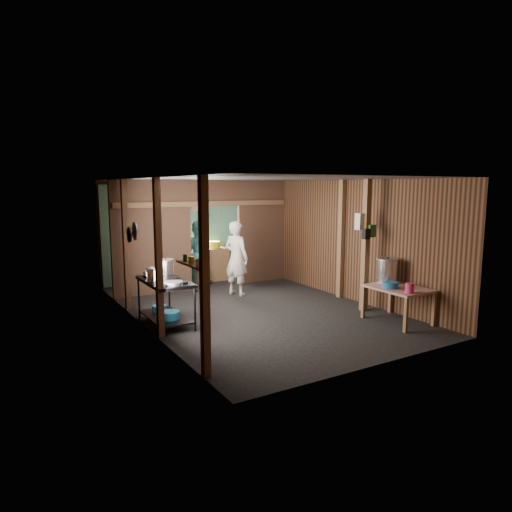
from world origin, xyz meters
TOP-DOWN VIEW (x-y plane):
  - floor at (0.00, 0.00)m, footprint 4.50×7.00m
  - ceiling at (0.00, 0.00)m, footprint 4.50×7.00m
  - wall_back at (0.00, 3.50)m, footprint 4.50×0.00m
  - wall_front at (0.00, -3.50)m, footprint 4.50×0.00m
  - wall_left at (-2.25, 0.00)m, footprint 0.00×7.00m
  - wall_right at (2.25, 0.00)m, footprint 0.00×7.00m
  - partition_left at (-1.32, 2.20)m, footprint 1.85×0.10m
  - partition_right at (1.57, 2.20)m, footprint 1.35×0.10m
  - partition_header at (0.25, 2.20)m, footprint 1.30×0.10m
  - turquoise_panel at (0.00, 3.44)m, footprint 4.40×0.06m
  - back_counter at (0.30, 2.95)m, footprint 1.20×0.50m
  - wall_clock at (0.25, 3.40)m, footprint 0.20×0.03m
  - post_left_a at (-2.18, -2.60)m, footprint 0.10×0.12m
  - post_left_b at (-2.18, -0.80)m, footprint 0.10×0.12m
  - post_left_c at (-2.18, 1.20)m, footprint 0.10×0.12m
  - post_right at (2.18, -0.20)m, footprint 0.10×0.12m
  - post_free at (1.85, -1.30)m, footprint 0.12×0.12m
  - cross_beam at (0.00, 2.15)m, footprint 4.40×0.12m
  - pan_lid_big at (-2.21, 0.40)m, footprint 0.03×0.34m
  - pan_lid_small at (-2.21, 0.80)m, footprint 0.03×0.30m
  - wall_shelf at (-2.15, -2.10)m, footprint 0.14×0.80m
  - jar_white at (-2.15, -2.35)m, footprint 0.07×0.07m
  - jar_yellow at (-2.15, -2.10)m, footprint 0.08×0.08m
  - jar_green at (-2.15, -1.88)m, footprint 0.06×0.06m
  - bag_white at (1.80, -1.22)m, footprint 0.22×0.15m
  - bag_green at (1.92, -1.36)m, footprint 0.16×0.12m
  - bag_black at (1.78, -1.38)m, footprint 0.14×0.10m
  - gas_range at (-1.88, -0.20)m, footprint 0.71×1.38m
  - prep_table at (1.83, -2.20)m, footprint 0.79×1.09m
  - stove_pot_large at (-1.71, 0.22)m, footprint 0.32×0.32m
  - stove_pot_med at (-2.05, -0.16)m, footprint 0.33×0.33m
  - stove_saucepan at (-2.05, 0.23)m, footprint 0.20×0.20m
  - frying_pan at (-1.88, -0.65)m, footprint 0.42×0.59m
  - blue_tub_front at (-1.88, -0.42)m, footprint 0.33×0.33m
  - blue_tub_back at (-1.88, 0.17)m, footprint 0.27×0.27m
  - stock_pot at (1.96, -1.79)m, footprint 0.49×0.49m
  - wash_basin at (1.67, -2.16)m, footprint 0.33×0.33m
  - pink_bucket at (1.64, -2.60)m, footprint 0.16×0.16m
  - knife at (1.73, -2.62)m, footprint 0.29×0.14m
  - yellow_tub at (0.58, 2.95)m, footprint 0.32×0.32m
  - red_cup at (0.10, 2.95)m, footprint 0.12×0.12m
  - cook at (0.29, 1.17)m, footprint 0.62×0.73m
  - worker_back at (-0.04, 2.70)m, footprint 0.97×0.88m

SIDE VIEW (x-z plane):
  - floor at x=0.00m, z-range 0.00..0.00m
  - blue_tub_back at x=-1.88m, z-range 0.16..0.27m
  - blue_tub_front at x=-1.88m, z-range 0.16..0.29m
  - prep_table at x=1.83m, z-range 0.00..0.65m
  - gas_range at x=-1.88m, z-range 0.00..0.82m
  - back_counter at x=0.30m, z-range 0.00..0.85m
  - knife at x=1.73m, z-range 0.65..0.66m
  - wash_basin at x=1.67m, z-range 0.65..0.75m
  - pink_bucket at x=1.64m, z-range 0.65..0.82m
  - worker_back at x=-0.04m, z-range 0.00..1.62m
  - frying_pan at x=-1.88m, z-range 0.81..0.88m
  - cook at x=0.29m, z-range 0.00..1.69m
  - stock_pot at x=1.96m, z-range 0.63..1.11m
  - stove_saucepan at x=-2.05m, z-range 0.82..0.92m
  - stove_pot_med at x=-2.05m, z-range 0.80..1.04m
  - red_cup at x=0.10m, z-range 0.85..0.99m
  - yellow_tub at x=0.58m, z-range 0.85..1.03m
  - stove_pot_large at x=-1.71m, z-range 0.80..1.12m
  - turquoise_panel at x=0.00m, z-range 0.00..2.50m
  - wall_back at x=0.00m, z-range 0.00..2.60m
  - wall_front at x=0.00m, z-range 0.00..2.60m
  - wall_left at x=-2.25m, z-range 0.00..2.60m
  - wall_right at x=2.25m, z-range 0.00..2.60m
  - partition_left at x=-1.32m, z-range 0.00..2.60m
  - partition_right at x=1.57m, z-range 0.00..2.60m
  - post_left_a at x=-2.18m, z-range 0.00..2.60m
  - post_left_b at x=-2.18m, z-range 0.00..2.60m
  - post_left_c at x=-2.18m, z-range 0.00..2.60m
  - post_right at x=2.18m, z-range 0.00..2.60m
  - post_free at x=1.85m, z-range 0.00..2.60m
  - wall_shelf at x=-2.15m, z-range 1.39..1.41m
  - jar_white at x=-2.15m, z-range 1.42..1.52m
  - jar_yellow at x=-2.15m, z-range 1.42..1.52m
  - jar_green at x=-2.15m, z-range 1.42..1.52m
  - pan_lid_small at x=-2.21m, z-range 1.40..1.70m
  - bag_black at x=1.78m, z-range 1.45..1.65m
  - bag_green at x=1.92m, z-range 1.48..1.72m
  - pan_lid_big at x=-2.21m, z-range 1.48..1.82m
  - bag_white at x=1.80m, z-range 1.62..1.94m
  - wall_clock at x=0.25m, z-range 1.80..2.00m
  - cross_beam at x=0.00m, z-range 1.99..2.11m
  - partition_header at x=0.25m, z-range 2.00..2.60m
  - ceiling at x=0.00m, z-range 2.60..2.60m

